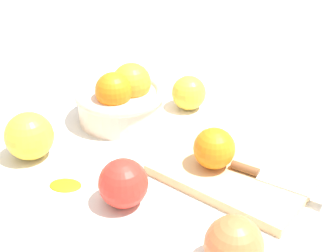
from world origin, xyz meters
The scene contains 10 objects.
ground_plane centered at (0.00, 0.00, 0.00)m, with size 2.40×2.40×0.00m, color silver.
bowl centered at (-0.18, 0.09, 0.05)m, with size 0.18×0.18×0.11m.
cutting_board centered at (0.09, 0.02, 0.01)m, with size 0.24×0.16×0.02m, color #DBB77F.
orange_on_board centered at (0.05, 0.02, 0.05)m, with size 0.07×0.07×0.07m, color orange.
knife centered at (0.14, 0.03, 0.02)m, with size 0.16×0.02×0.01m.
apple_front_left centered at (-0.24, -0.09, 0.04)m, with size 0.08×0.08×0.08m, color gold.
apple_front_left_2 centered at (-0.03, -0.11, 0.04)m, with size 0.07×0.07×0.07m, color red.
apple_front_right centered at (0.16, -0.15, 0.04)m, with size 0.08×0.08×0.08m, color #CC6638.
apple_back_left centered at (-0.09, 0.20, 0.04)m, with size 0.07×0.07×0.07m, color gold.
citrus_peel centered at (-0.14, -0.13, 0.00)m, with size 0.05×0.04×0.01m, color orange.
Camera 1 is at (0.29, -0.53, 0.45)m, focal length 48.46 mm.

